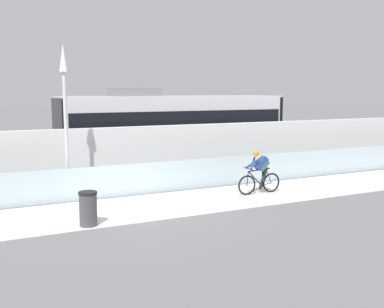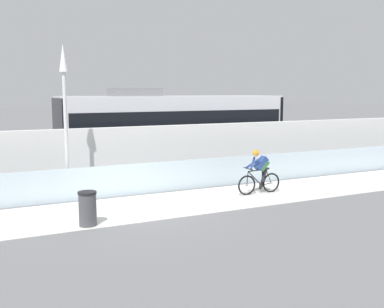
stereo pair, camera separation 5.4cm
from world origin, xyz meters
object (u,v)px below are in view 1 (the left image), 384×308
Objects in this scene: tram at (174,128)px; trash_bin at (88,209)px; cyclist_on_bike at (260,172)px; lamp_post_antenna at (65,103)px.

trash_bin is (-6.14, -8.10, -1.41)m from tram.
tram is at bearing 92.77° from cyclist_on_bike.
cyclist_on_bike is (0.33, -6.85, -1.11)m from tram.
lamp_post_antenna is (-6.02, -4.70, 1.40)m from tram.
trash_bin is at bearing -92.02° from lamp_post_antenna.
cyclist_on_bike is at bearing -87.23° from tram.
tram reaches higher than cyclist_on_bike.
lamp_post_antenna reaches higher than trash_bin.
tram is 11.52× the size of trash_bin.
cyclist_on_bike is 1.84× the size of trash_bin.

